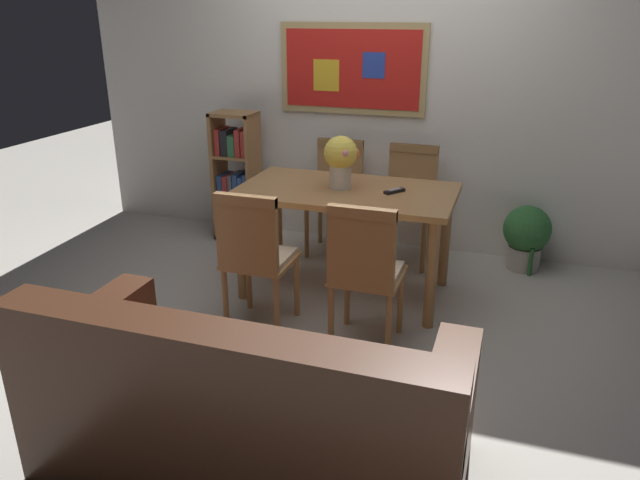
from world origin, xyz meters
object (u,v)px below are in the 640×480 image
dining_chair_far_left (336,187)px  bookshelf (237,180)px  dining_chair_near_right (365,265)px  leather_couch (246,411)px  dining_chair_far_right (409,194)px  flower_vase (341,158)px  dining_chair_near_left (255,250)px  potted_ivy (526,235)px  dining_table (346,204)px  tv_remote (394,191)px

dining_chair_far_left → bookshelf: size_ratio=0.83×
dining_chair_near_right → leather_couch: (-0.21, -1.14, -0.23)m
dining_chair_far_right → flower_vase: bearing=-115.4°
dining_chair_far_left → bookshelf: bearing=179.6°
dining_chair_near_left → bookshelf: bookshelf is taller
dining_chair_near_left → flower_vase: bearing=65.8°
dining_chair_far_left → potted_ivy: size_ratio=1.66×
bookshelf → dining_chair_near_left: bearing=-60.6°
leather_couch → bookshelf: (-1.30, 2.61, 0.21)m
dining_chair_near_left → leather_couch: 1.26m
dining_chair_near_left → potted_ivy: bearing=44.3°
bookshelf → dining_table: bearing=-32.5°
dining_chair_near_right → tv_remote: (0.01, 0.73, 0.23)m
flower_vase → dining_chair_near_left: bearing=-114.2°
dining_chair_near_left → leather_couch: dining_chair_near_left is taller
dining_chair_near_left → leather_couch: size_ratio=0.51×
dining_table → dining_chair_near_right: (0.32, -0.71, -0.11)m
leather_couch → tv_remote: leather_couch is taller
dining_table → tv_remote: (0.32, 0.02, 0.12)m
bookshelf → flower_vase: size_ratio=3.10×
leather_couch → dining_table: bearing=93.2°
dining_table → dining_chair_near_left: (-0.37, -0.70, -0.11)m
dining_table → tv_remote: size_ratio=9.51×
dining_chair_far_left → flower_vase: size_ratio=2.57×
dining_table → leather_couch: size_ratio=0.81×
dining_chair_far_left → dining_chair_near_right: 1.59m
dining_chair_far_right → bookshelf: bearing=179.3°
leather_couch → dining_chair_far_right: bearing=85.7°
dining_table → leather_couch: (0.10, -1.85, -0.34)m
dining_table → dining_chair_near_left: dining_chair_near_left is taller
dining_table → bookshelf: bearing=147.5°
dining_chair_far_right → leather_couch: bearing=-94.3°
dining_chair_far_right → leather_couch: 2.61m
dining_chair_near_left → dining_chair_far_right: bearing=65.2°
tv_remote → dining_chair_far_right: bearing=91.7°
tv_remote → dining_table: bearing=-176.7°
dining_chair_near_left → flower_vase: flower_vase is taller
flower_vase → bookshelf: bearing=146.8°
dining_chair_near_right → bookshelf: bookshelf is taller
dining_chair_far_right → potted_ivy: bearing=5.3°
dining_chair_far_left → bookshelf: (-0.89, 0.01, -0.02)m
bookshelf → potted_ivy: size_ratio=2.00×
potted_ivy → flower_vase: (-1.25, -0.82, 0.69)m
dining_chair_far_left → dining_chair_far_right: bearing=-1.1°
dining_chair_far_left → tv_remote: 0.99m
dining_table → potted_ivy: dining_table is taller
tv_remote → dining_chair_far_left: bearing=130.2°
dining_chair_near_left → dining_chair_far_right: size_ratio=1.00×
dining_table → bookshelf: bookshelf is taller
dining_chair_near_right → leather_couch: size_ratio=0.51×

